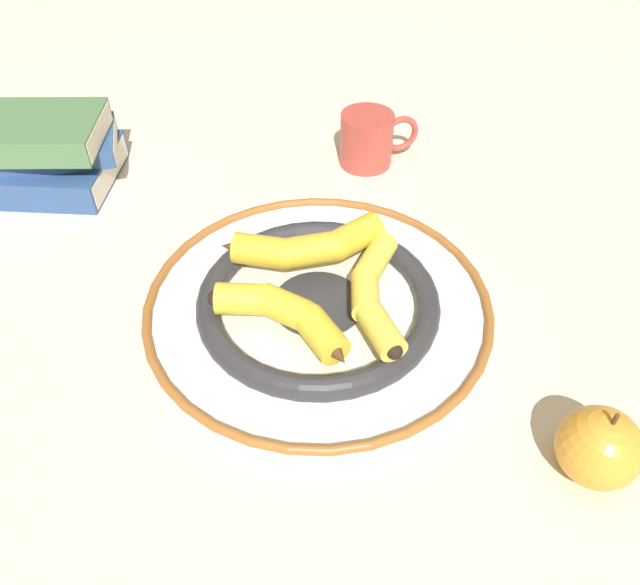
# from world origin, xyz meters

# --- Properties ---
(ground_plane) EXTENTS (2.80, 2.80, 0.00)m
(ground_plane) POSITION_xyz_m (0.00, 0.00, 0.00)
(ground_plane) COLOR beige
(decorative_bowl) EXTENTS (0.39, 0.39, 0.04)m
(decorative_bowl) POSITION_xyz_m (0.02, 0.00, 0.02)
(decorative_bowl) COLOR white
(decorative_bowl) RESTS_ON ground_plane
(banana_a) EXTENTS (0.17, 0.14, 0.04)m
(banana_a) POSITION_xyz_m (-0.01, -0.05, 0.06)
(banana_a) COLOR gold
(banana_a) RESTS_ON decorative_bowl
(banana_b) EXTENTS (0.16, 0.13, 0.03)m
(banana_b) POSITION_xyz_m (-0.01, 0.05, 0.05)
(banana_b) COLOR yellow
(banana_b) RESTS_ON decorative_bowl
(banana_c) EXTENTS (0.07, 0.17, 0.03)m
(banana_c) POSITION_xyz_m (0.08, 0.01, 0.06)
(banana_c) COLOR yellow
(banana_c) RESTS_ON decorative_bowl
(book_stack) EXTENTS (0.22, 0.22, 0.11)m
(book_stack) POSITION_xyz_m (0.07, -0.46, 0.05)
(book_stack) COLOR #2D4C84
(book_stack) RESTS_ON ground_plane
(coffee_mug) EXTENTS (0.11, 0.09, 0.08)m
(coffee_mug) POSITION_xyz_m (-0.27, -0.16, 0.04)
(coffee_mug) COLOR #B24238
(coffee_mug) RESTS_ON ground_plane
(apple) EXTENTS (0.08, 0.08, 0.09)m
(apple) POSITION_xyz_m (-0.00, 0.32, 0.04)
(apple) COLOR gold
(apple) RESTS_ON ground_plane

